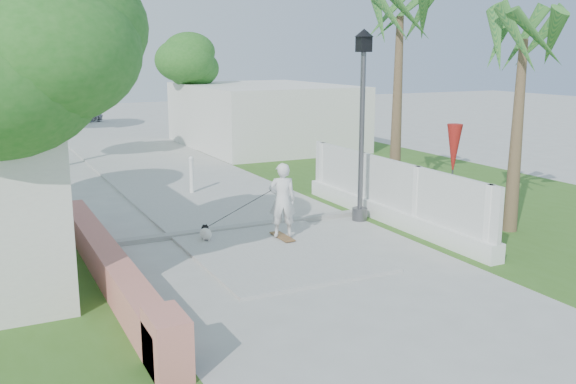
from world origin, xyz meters
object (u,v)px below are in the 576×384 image
bollard (191,174)px  dog (206,233)px  street_lamp (362,118)px  patio_umbrella (454,151)px  parked_car (65,112)px  skateboarder (251,207)px

bollard → dog: bearing=-104.6°
street_lamp → patio_umbrella: (1.90, -1.00, -0.74)m
patio_umbrella → parked_car: (-5.19, 26.37, -1.00)m
street_lamp → dog: (-3.89, -0.08, -2.23)m
street_lamp → skateboarder: 3.47m
patio_umbrella → skateboarder: patio_umbrella is taller
dog → parked_car: 25.47m
street_lamp → parked_car: street_lamp is taller
bollard → skateboarder: skateboarder is taller
bollard → dog: bollard is taller
bollard → patio_umbrella: size_ratio=0.47×
bollard → dog: (-1.19, -4.58, -0.39)m
patio_umbrella → parked_car: size_ratio=0.57×
bollard → patio_umbrella: (4.60, -5.50, 1.10)m
parked_car → dog: bearing=166.9°
parked_car → bollard: bearing=169.8°
street_lamp → bollard: (-2.70, 4.50, -1.84)m
street_lamp → skateboarder: bearing=-172.0°
skateboarder → parked_car: 25.80m
bollard → patio_umbrella: bearing=-50.1°
dog → parked_car: (0.60, 25.46, 0.49)m
patio_umbrella → dog: 6.05m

